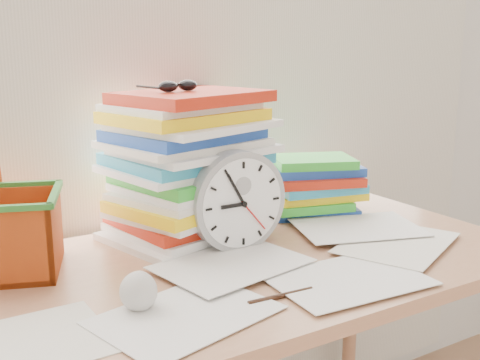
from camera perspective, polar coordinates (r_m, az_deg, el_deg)
curtain at (r=1.58m, az=-8.74°, el=15.76°), size 2.40×0.01×2.50m
desk at (r=1.35m, az=-1.35°, el=-10.85°), size 1.40×0.70×0.75m
paper_stack at (r=1.46m, az=-4.90°, el=1.42°), size 0.44×0.40×0.36m
clock at (r=1.37m, az=-0.26°, el=-2.01°), size 0.23×0.05×0.23m
sunglasses at (r=1.43m, az=-5.90°, el=8.88°), size 0.14×0.12×0.03m
book_stack at (r=1.67m, az=6.90°, el=-0.52°), size 0.32×0.28×0.16m
crumpled_ball at (r=1.11m, az=-9.65°, el=-10.32°), size 0.07×0.07×0.07m
pen at (r=1.15m, az=3.90°, el=-10.90°), size 0.14×0.02×0.01m
scattered_papers at (r=1.32m, az=-1.37°, el=-7.64°), size 1.26×0.42×0.02m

